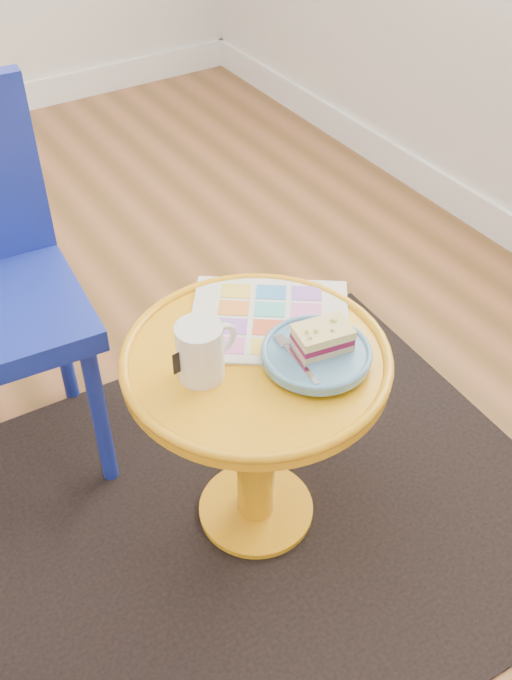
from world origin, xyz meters
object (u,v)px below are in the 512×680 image
mug (201,350)px  plate (316,355)px  side_table (256,407)px  newspaper (269,320)px

mug → plate: 0.21m
side_table → mug: (-0.11, 0.01, 0.19)m
newspaper → mug: size_ratio=2.54×
side_table → plate: 0.19m
newspaper → side_table: bearing=-100.5°
newspaper → plate: (0.01, -0.15, 0.02)m
side_table → newspaper: newspaper is taller
mug → plate: mug is taller
side_table → mug: 0.22m
plate → side_table: bearing=139.2°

